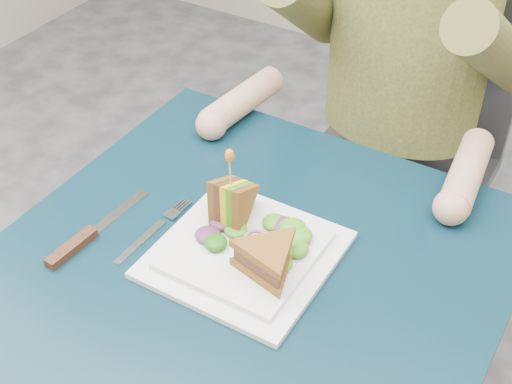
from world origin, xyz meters
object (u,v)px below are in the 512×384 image
Objects in this scene: plate at (245,253)px; sandwich_flat at (268,259)px; chair at (409,129)px; table at (246,299)px; sandwich_upright at (231,203)px; fork at (152,232)px; knife at (81,240)px.

sandwich_flat is (0.05, -0.03, 0.04)m from plate.
table is at bearing -90.00° from chair.
plate reaches higher than table.
plate is 0.08m from sandwich_upright.
sandwich_flat is at bearing 1.28° from fork.
knife is (-0.25, -0.84, 0.20)m from chair.
sandwich_upright reaches higher than sandwich_flat.
sandwich_flat is at bearing -86.52° from chair.
sandwich_flat is (0.05, -0.01, 0.12)m from table.
fork is at bearing 43.43° from knife.
knife is at bearing -140.65° from sandwich_upright.
knife is at bearing -159.20° from table.
table is 0.13m from sandwich_flat.
plate is at bearing -40.46° from sandwich_upright.
knife is (-0.29, -0.08, -0.04)m from sandwich_flat.
sandwich_upright is 0.69× the size of fork.
plate is 1.45× the size of fork.
plate is 0.16m from fork.
table is 6.08× the size of sandwich_upright.
sandwich_flat is at bearing -24.44° from plate.
knife reaches higher than table.
plate is at bearing 125.43° from table.
table is at bearing -43.03° from sandwich_upright.
chair is 4.19× the size of knife.
sandwich_flat is 0.79× the size of fork.
sandwich_flat reaches higher than table.
fork is 0.11m from knife.
fork is at bearing -102.26° from chair.
sandwich_upright is (-0.11, 0.07, 0.01)m from sandwich_flat.
plate reaches higher than knife.
table is 0.16m from sandwich_upright.
chair is at bearing 90.00° from table.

